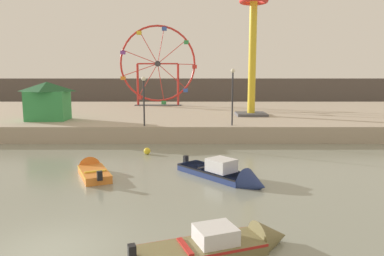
% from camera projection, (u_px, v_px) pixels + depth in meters
% --- Properties ---
extents(ground_plane, '(240.00, 240.00, 0.00)m').
position_uv_depth(ground_plane, '(46.00, 254.00, 10.56)').
color(ground_plane, gray).
extents(quay_promenade, '(110.00, 24.70, 1.26)m').
position_uv_depth(quay_promenade, '(152.00, 116.00, 39.28)').
color(quay_promenade, tan).
rests_on(quay_promenade, ground_plane).
extents(distant_town_skyline, '(140.00, 3.00, 4.40)m').
position_uv_depth(distant_town_skyline, '(165.00, 92.00, 59.46)').
color(distant_town_skyline, '#564C47').
rests_on(distant_town_skyline, ground_plane).
extents(motorboat_navy_blue, '(4.55, 4.93, 1.46)m').
position_uv_depth(motorboat_navy_blue, '(228.00, 175.00, 17.85)').
color(motorboat_navy_blue, navy).
rests_on(motorboat_navy_blue, ground_plane).
extents(motorboat_orange_hull, '(2.59, 3.78, 1.17)m').
position_uv_depth(motorboat_orange_hull, '(91.00, 170.00, 18.94)').
color(motorboat_orange_hull, orange).
rests_on(motorboat_orange_hull, ground_plane).
extents(motorboat_olive_wood, '(4.88, 2.81, 1.25)m').
position_uv_depth(motorboat_olive_wood, '(228.00, 243.00, 10.74)').
color(motorboat_olive_wood, olive).
rests_on(motorboat_olive_wood, ground_plane).
extents(ferris_wheel_red_frame, '(9.44, 1.20, 9.76)m').
position_uv_depth(ferris_wheel_red_frame, '(156.00, 65.00, 44.61)').
color(ferris_wheel_red_frame, red).
rests_on(ferris_wheel_red_frame, quay_promenade).
extents(drop_tower_yellow_tower, '(2.80, 2.80, 15.41)m').
position_uv_depth(drop_tower_yellow_tower, '(252.00, 35.00, 33.52)').
color(drop_tower_yellow_tower, gold).
rests_on(drop_tower_yellow_tower, quay_promenade).
extents(carnival_booth_green_kiosk, '(3.62, 2.81, 3.25)m').
position_uv_depth(carnival_booth_green_kiosk, '(46.00, 100.00, 30.74)').
color(carnival_booth_green_kiosk, '#33934C').
rests_on(carnival_booth_green_kiosk, quay_promenade).
extents(promenade_lamp_near, '(0.32, 0.32, 3.71)m').
position_uv_depth(promenade_lamp_near, '(143.00, 94.00, 27.21)').
color(promenade_lamp_near, '#2D2D33').
rests_on(promenade_lamp_near, quay_promenade).
extents(promenade_lamp_far, '(0.32, 0.32, 4.30)m').
position_uv_depth(promenade_lamp_far, '(231.00, 89.00, 27.52)').
color(promenade_lamp_far, '#2D2D33').
rests_on(promenade_lamp_far, quay_promenade).
extents(mooring_buoy_orange, '(0.44, 0.44, 0.44)m').
position_uv_depth(mooring_buoy_orange, '(146.00, 151.00, 23.63)').
color(mooring_buoy_orange, yellow).
rests_on(mooring_buoy_orange, ground_plane).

